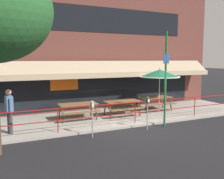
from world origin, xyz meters
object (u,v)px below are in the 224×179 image
at_px(parking_meter_near, 92,108).
at_px(picnic_table_left, 78,107).
at_px(pedestrian_walking, 9,109).
at_px(picnic_table_centre, 122,104).
at_px(parking_meter_far, 148,103).
at_px(picnic_table_right, 155,100).
at_px(street_sign_pole, 165,79).
at_px(patio_umbrella_right, 160,74).

bearing_deg(parking_meter_near, picnic_table_left, 84.59).
relative_size(picnic_table_left, pedestrian_walking, 1.05).
relative_size(picnic_table_centre, parking_meter_far, 1.27).
xyz_separation_m(picnic_table_right, pedestrian_walking, (-7.55, -1.24, 0.35)).
height_order(pedestrian_walking, parking_meter_far, pedestrian_walking).
bearing_deg(picnic_table_left, pedestrian_walking, -160.65).
bearing_deg(street_sign_pole, parking_meter_far, -170.55).
relative_size(picnic_table_left, parking_meter_near, 1.27).
xyz_separation_m(patio_umbrella_right, pedestrian_walking, (-7.55, -0.88, -1.12)).
distance_m(pedestrian_walking, parking_meter_far, 5.43).
relative_size(picnic_table_left, picnic_table_centre, 1.00).
xyz_separation_m(picnic_table_left, patio_umbrella_right, (4.51, -0.19, 1.47)).
bearing_deg(picnic_table_centre, picnic_table_left, 175.31).
bearing_deg(picnic_table_centre, patio_umbrella_right, -0.01).
xyz_separation_m(pedestrian_walking, parking_meter_near, (2.79, -1.57, 0.09)).
height_order(pedestrian_walking, parking_meter_near, pedestrian_walking).
bearing_deg(street_sign_pole, picnic_table_centre, 111.16).
xyz_separation_m(picnic_table_centre, patio_umbrella_right, (2.25, -0.00, 1.47)).
bearing_deg(picnic_table_right, parking_meter_near, -149.45).
bearing_deg(pedestrian_walking, picnic_table_centre, 9.46).
height_order(picnic_table_left, parking_meter_far, parking_meter_far).
distance_m(picnic_table_centre, parking_meter_near, 3.53).
bearing_deg(patio_umbrella_right, street_sign_pole, -120.41).
height_order(parking_meter_far, street_sign_pole, street_sign_pole).
height_order(picnic_table_left, pedestrian_walking, pedestrian_walking).
distance_m(picnic_table_centre, pedestrian_walking, 5.38).
xyz_separation_m(picnic_table_right, parking_meter_near, (-4.76, -2.81, 0.44)).
xyz_separation_m(picnic_table_centre, picnic_table_right, (2.25, 0.36, 0.00)).
xyz_separation_m(picnic_table_left, picnic_table_right, (4.51, 0.17, 0.00)).
height_order(picnic_table_left, picnic_table_centre, same).
distance_m(patio_umbrella_right, parking_meter_near, 5.45).
height_order(picnic_table_left, patio_umbrella_right, patio_umbrella_right).
bearing_deg(pedestrian_walking, street_sign_pole, -13.05).
bearing_deg(parking_meter_far, pedestrian_walking, 162.88).
xyz_separation_m(patio_umbrella_right, parking_meter_far, (-2.35, -2.48, -1.03)).
relative_size(patio_umbrella_right, street_sign_pole, 0.58).
relative_size(picnic_table_centre, parking_meter_near, 1.27).
xyz_separation_m(parking_meter_near, street_sign_pole, (3.40, 0.14, 0.96)).
bearing_deg(parking_meter_far, picnic_table_centre, 87.71).
relative_size(patio_umbrella_right, parking_meter_far, 1.67).
distance_m(picnic_table_left, picnic_table_right, 4.51).
bearing_deg(patio_umbrella_right, parking_meter_near, -152.73).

